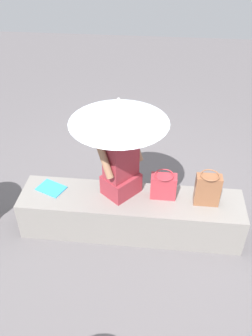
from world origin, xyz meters
TOP-DOWN VIEW (x-y plane):
  - ground_plane at (0.00, 0.00)m, footprint 14.00×14.00m
  - stone_bench at (0.00, 0.00)m, footprint 2.31×0.52m
  - person_seated at (0.11, -0.09)m, footprint 0.46×0.49m
  - parasol at (0.11, -0.02)m, footprint 0.90×0.90m
  - handbag_black at (-0.32, -0.06)m, footprint 0.26×0.19m
  - tote_bag_canvas at (-0.75, -0.01)m, footprint 0.25×0.18m
  - magazine at (0.85, -0.06)m, footprint 0.34×0.29m

SIDE VIEW (x-z plane):
  - ground_plane at x=0.00m, z-range 0.00..0.00m
  - stone_bench at x=0.00m, z-range 0.00..0.45m
  - magazine at x=0.85m, z-range 0.45..0.46m
  - handbag_black at x=-0.32m, z-range 0.44..0.73m
  - tote_bag_canvas at x=-0.75m, z-range 0.44..0.80m
  - person_seated at x=0.11m, z-range 0.38..1.28m
  - parasol at x=0.11m, z-range 0.87..1.98m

